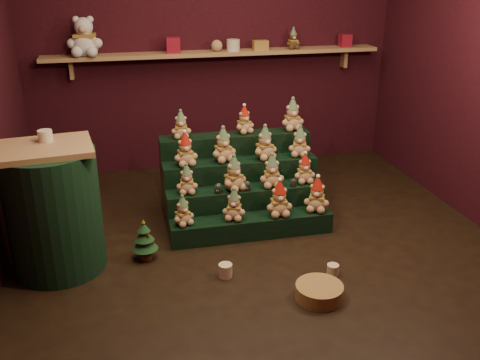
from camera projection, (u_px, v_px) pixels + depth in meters
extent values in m
plane|color=black|center=(260.00, 244.00, 4.49)|extent=(4.00, 4.00, 0.00)
cube|color=black|center=(213.00, 41.00, 5.81)|extent=(4.00, 0.10, 2.80)
cube|color=black|center=(398.00, 178.00, 2.11)|extent=(4.00, 0.10, 2.80)
cube|color=#A47B52|center=(216.00, 53.00, 5.69)|extent=(3.60, 0.26, 0.04)
cube|color=#A47B52|center=(71.00, 69.00, 5.48)|extent=(0.04, 0.12, 0.20)
cube|color=#A47B52|center=(344.00, 58.00, 6.11)|extent=(0.04, 0.12, 0.20)
cube|color=black|center=(252.00, 226.00, 4.59)|extent=(1.40, 0.22, 0.18)
cube|color=black|center=(246.00, 206.00, 4.75)|extent=(1.40, 0.22, 0.36)
cube|color=black|center=(240.00, 188.00, 4.92)|extent=(1.40, 0.22, 0.54)
cube|color=black|center=(235.00, 170.00, 5.08)|extent=(1.40, 0.22, 0.72)
cylinder|color=black|center=(218.00, 192.00, 4.57)|extent=(0.06, 0.06, 0.03)
sphere|color=white|center=(218.00, 187.00, 4.56)|extent=(0.07, 0.07, 0.07)
cylinder|color=black|center=(247.00, 189.00, 4.63)|extent=(0.06, 0.06, 0.02)
sphere|color=white|center=(247.00, 185.00, 4.61)|extent=(0.06, 0.06, 0.06)
cylinder|color=black|center=(293.00, 185.00, 4.71)|extent=(0.05, 0.05, 0.02)
sphere|color=white|center=(293.00, 181.00, 4.70)|extent=(0.06, 0.06, 0.06)
cube|color=#A47B52|center=(45.00, 148.00, 3.79)|extent=(0.71, 0.61, 0.04)
cylinder|color=black|center=(54.00, 211.00, 3.98)|extent=(0.69, 0.69, 0.95)
cylinder|color=beige|center=(45.00, 136.00, 3.86)|extent=(0.10, 0.10, 0.08)
cylinder|color=#422817|center=(146.00, 256.00, 4.25)|extent=(0.10, 0.10, 0.05)
cone|color=#123316|center=(145.00, 243.00, 4.21)|extent=(0.21, 0.21, 0.10)
cone|color=#123316|center=(144.00, 235.00, 4.18)|extent=(0.15, 0.15, 0.09)
cone|color=#123316|center=(144.00, 227.00, 4.16)|extent=(0.10, 0.10, 0.07)
cone|color=gold|center=(143.00, 221.00, 4.14)|extent=(0.03, 0.03, 0.03)
cylinder|color=beige|center=(225.00, 270.00, 4.00)|extent=(0.10, 0.10, 0.10)
cylinder|color=beige|center=(333.00, 270.00, 4.02)|extent=(0.09, 0.09, 0.09)
cylinder|color=#A78443|center=(319.00, 292.00, 3.74)|extent=(0.40, 0.40, 0.10)
cube|color=#A2192E|center=(173.00, 45.00, 5.53)|extent=(0.14, 0.14, 0.16)
cylinder|color=beige|center=(233.00, 45.00, 5.68)|extent=(0.14, 0.14, 0.12)
cube|color=#A2192E|center=(345.00, 41.00, 5.94)|extent=(0.12, 0.12, 0.14)
sphere|color=tan|center=(217.00, 46.00, 5.64)|extent=(0.12, 0.12, 0.12)
cube|color=orange|center=(260.00, 45.00, 5.74)|extent=(0.16, 0.10, 0.10)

